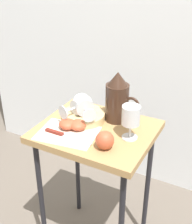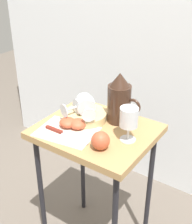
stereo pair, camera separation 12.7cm
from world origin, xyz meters
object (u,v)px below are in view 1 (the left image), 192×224
(wine_glass_tipped_far, at_px, (83,105))
(basket_tray, at_px, (83,116))
(table, at_px, (96,146))
(pitcher, at_px, (117,101))
(wine_glass_tipped_near, at_px, (80,106))
(knife, at_px, (61,134))
(apple_whole, at_px, (105,140))
(wine_glass_upright, at_px, (130,118))
(apple_half_left, at_px, (67,124))
(apple_half_right, at_px, (78,125))

(wine_glass_tipped_far, bearing_deg, basket_tray, 131.37)
(table, height_order, pitcher, pitcher)
(basket_tray, distance_m, wine_glass_tipped_near, 0.05)
(pitcher, distance_m, knife, 0.28)
(table, bearing_deg, knife, -129.29)
(table, xyz_separation_m, apple_whole, (0.10, -0.11, 0.12))
(basket_tray, height_order, wine_glass_tipped_near, wine_glass_tipped_near)
(wine_glass_upright, bearing_deg, apple_half_left, -167.90)
(table, bearing_deg, wine_glass_tipped_far, 155.55)
(table, relative_size, apple_whole, 9.69)
(apple_half_right, xyz_separation_m, apple_whole, (0.16, -0.07, 0.01))
(knife, bearing_deg, apple_half_left, 97.08)
(pitcher, distance_m, apple_half_right, 0.20)
(table, height_order, knife, knife)
(pitcher, bearing_deg, wine_glass_tipped_far, -149.39)
(basket_tray, distance_m, pitcher, 0.17)
(wine_glass_tipped_near, height_order, knife, wine_glass_tipped_near)
(basket_tray, distance_m, apple_half_left, 0.10)
(pitcher, bearing_deg, wine_glass_tipped_near, -152.12)
(table, distance_m, wine_glass_tipped_near, 0.19)
(wine_glass_upright, xyz_separation_m, apple_half_right, (-0.22, -0.04, -0.07))
(apple_half_left, bearing_deg, wine_glass_tipped_far, 76.56)
(wine_glass_tipped_near, height_order, apple_half_right, wine_glass_tipped_near)
(apple_whole, bearing_deg, knife, -177.90)
(pitcher, bearing_deg, table, -111.97)
(basket_tray, xyz_separation_m, pitcher, (0.13, 0.07, 0.07))
(wine_glass_tipped_near, relative_size, apple_half_left, 2.12)
(apple_whole, bearing_deg, apple_half_left, 165.56)
(wine_glass_tipped_near, xyz_separation_m, wine_glass_tipped_far, (0.02, 0.00, 0.01))
(pitcher, bearing_deg, apple_half_left, -131.07)
(basket_tray, distance_m, wine_glass_upright, 0.26)
(pitcher, relative_size, knife, 1.04)
(basket_tray, height_order, pitcher, pitcher)
(basket_tray, relative_size, pitcher, 0.84)
(basket_tray, height_order, wine_glass_upright, wine_glass_upright)
(wine_glass_tipped_far, xyz_separation_m, apple_whole, (0.18, -0.15, -0.04))
(pitcher, relative_size, wine_glass_tipped_far, 1.52)
(pitcher, height_order, wine_glass_tipped_far, pitcher)
(wine_glass_tipped_far, bearing_deg, wine_glass_upright, -10.03)
(apple_half_right, relative_size, knife, 0.33)
(apple_half_right, bearing_deg, pitcher, 55.44)
(wine_glass_tipped_near, distance_m, apple_whole, 0.25)
(apple_whole, xyz_separation_m, knife, (-0.19, -0.01, -0.03))
(wine_glass_tipped_far, distance_m, apple_half_left, 0.11)
(wine_glass_upright, height_order, apple_half_right, wine_glass_upright)
(wine_glass_upright, relative_size, apple_whole, 1.98)
(table, xyz_separation_m, wine_glass_upright, (0.15, -0.00, 0.18))
(table, height_order, apple_half_right, apple_half_right)
(table, xyz_separation_m, basket_tray, (-0.08, 0.04, 0.11))
(wine_glass_tipped_far, relative_size, apple_half_left, 2.05)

